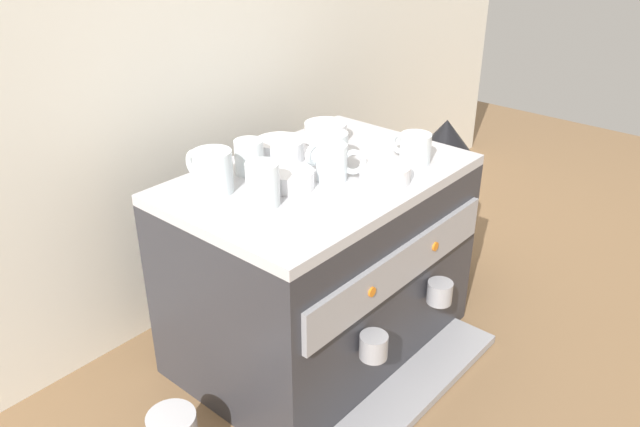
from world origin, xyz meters
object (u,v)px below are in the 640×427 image
Objects in this scene: ceramic_cup_0 at (249,156)px; ceramic_cup_2 at (414,148)px; ceramic_bowl_1 at (280,150)px; ceramic_bowl_3 at (290,179)px; ceramic_cup_3 at (334,162)px; ceramic_cup_4 at (330,149)px; coffee_grinder at (440,197)px; ceramic_cup_5 at (263,183)px; ceramic_cup_1 at (212,171)px; ceramic_bowl_2 at (385,173)px; espresso_machine at (322,265)px; ceramic_bowl_0 at (326,132)px.

ceramic_cup_2 is at bearing -40.38° from ceramic_cup_0.
ceramic_bowl_1 reaches higher than ceramic_bowl_3.
ceramic_cup_3 is 0.08m from ceramic_cup_4.
ceramic_cup_5 is at bearing 179.04° from coffee_grinder.
ceramic_cup_1 and ceramic_cup_5 have the same top height.
ceramic_cup_1 is 1.40× the size of ceramic_cup_3.
ceramic_bowl_2 is (0.15, -0.24, -0.02)m from ceramic_cup_0.
ceramic_cup_4 reaches higher than espresso_machine.
ceramic_cup_4 is 1.15× the size of ceramic_cup_5.
ceramic_cup_4 is 1.03× the size of ceramic_bowl_2.
espresso_machine is at bearing -4.61° from ceramic_bowl_3.
coffee_grinder is (0.42, 0.10, -0.24)m from ceramic_bowl_2.
ceramic_cup_0 is at bearing 143.94° from ceramic_cup_4.
coffee_grinder is at bearing 13.64° from ceramic_bowl_2.
coffee_grinder is at bearing 2.34° from ceramic_cup_3.
ceramic_bowl_0 is (0.36, 0.01, -0.02)m from ceramic_cup_1.
ceramic_cup_3 reaches higher than ceramic_cup_4.
ceramic_cup_3 is at bearing -61.64° from ceramic_cup_0.
ceramic_cup_4 is at bearing 175.26° from coffee_grinder.
ceramic_cup_0 reaches higher than coffee_grinder.
ceramic_cup_4 is at bearing 135.47° from ceramic_cup_2.
ceramic_bowl_0 is 0.15m from ceramic_bowl_1.
ceramic_bowl_3 is at bearing -175.08° from ceramic_cup_4.
ceramic_cup_3 is at bearing 128.26° from ceramic_bowl_2.
coffee_grinder is at bearing -2.37° from ceramic_bowl_3.
ceramic_cup_1 is at bearing 150.06° from ceramic_cup_2.
ceramic_cup_5 is at bearing -77.77° from ceramic_cup_1.
ceramic_cup_2 is at bearing -83.58° from ceramic_bowl_0.
ceramic_cup_4 reaches higher than ceramic_bowl_0.
ceramic_cup_4 is 0.15m from ceramic_bowl_0.
ceramic_bowl_0 is at bearing 20.91° from ceramic_cup_5.
ceramic_cup_5 is 0.26m from ceramic_bowl_2.
espresso_machine is at bearing -142.07° from ceramic_bowl_0.
ceramic_cup_5 is (-0.23, -0.02, 0.01)m from ceramic_cup_4.
ceramic_cup_3 is 0.10m from ceramic_bowl_3.
ceramic_cup_0 is at bearing -177.27° from ceramic_bowl_1.
espresso_machine is 0.33m from ceramic_cup_2.
ceramic_cup_5 is 0.36m from ceramic_bowl_0.
ceramic_bowl_2 is (-0.09, -0.24, -0.00)m from ceramic_bowl_0.
ceramic_cup_5 is at bearing 163.91° from ceramic_cup_2.
ceramic_bowl_0 reaches higher than espresso_machine.
coffee_grinder is at bearing -10.62° from ceramic_cup_1.
ceramic_cup_0 reaches higher than ceramic_bowl_0.
ceramic_cup_1 is 1.31× the size of ceramic_bowl_3.
ceramic_bowl_3 is at bearing -155.01° from ceramic_bowl_0.
ceramic_bowl_0 is 0.92× the size of ceramic_bowl_1.
ceramic_cup_2 is 1.10× the size of ceramic_bowl_3.
ceramic_cup_4 is 0.14m from ceramic_bowl_2.
ceramic_bowl_1 reaches higher than espresso_machine.
ceramic_bowl_1 reaches higher than ceramic_bowl_2.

